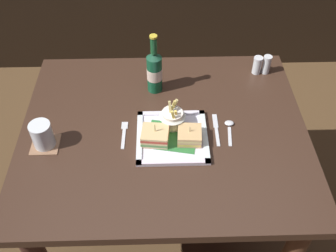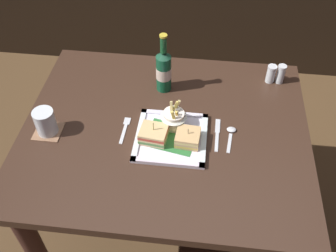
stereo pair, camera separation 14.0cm
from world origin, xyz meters
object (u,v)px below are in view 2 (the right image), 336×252
(dining_table, at_px, (165,151))
(square_plate, at_px, (171,138))
(fork, at_px, (125,128))
(knife, at_px, (217,133))
(fries_cup, at_px, (174,117))
(salt_shaker, at_px, (271,75))
(water_glass, at_px, (46,123))
(sandwich_half_right, at_px, (188,138))
(beer_bottle, at_px, (164,70))
(spoon, at_px, (231,133))
(pepper_shaker, at_px, (281,75))
(sandwich_half_left, at_px, (154,134))

(dining_table, distance_m, square_plate, 0.15)
(fork, xyz_separation_m, knife, (0.35, 0.02, 0.00))
(square_plate, bearing_deg, fries_cup, 87.23)
(fries_cup, height_order, salt_shaker, fries_cup)
(fries_cup, relative_size, water_glass, 1.16)
(dining_table, bearing_deg, water_glass, -171.04)
(sandwich_half_right, bearing_deg, beer_bottle, 112.71)
(spoon, bearing_deg, water_glass, -174.26)
(beer_bottle, distance_m, spoon, 0.37)
(water_glass, distance_m, spoon, 0.68)
(square_plate, relative_size, pepper_shaker, 3.06)
(water_glass, relative_size, spoon, 0.78)
(sandwich_half_left, xyz_separation_m, sandwich_half_right, (0.12, 0.00, -0.00))
(square_plate, bearing_deg, spoon, 12.90)
(square_plate, height_order, fries_cup, fries_cup)
(sandwich_half_left, height_order, spoon, sandwich_half_left)
(dining_table, relative_size, fries_cup, 9.40)
(square_plate, height_order, salt_shaker, salt_shaker)
(fork, bearing_deg, sandwich_half_right, -10.82)
(sandwich_half_right, xyz_separation_m, beer_bottle, (-0.12, 0.29, 0.06))
(sandwich_half_left, distance_m, knife, 0.24)
(fries_cup, relative_size, beer_bottle, 0.44)
(knife, bearing_deg, spoon, 5.24)
(spoon, distance_m, pepper_shaker, 0.38)
(beer_bottle, xyz_separation_m, salt_shaker, (0.44, 0.10, -0.06))
(spoon, bearing_deg, pepper_shaker, 58.31)
(dining_table, bearing_deg, knife, -1.31)
(square_plate, distance_m, water_glass, 0.46)
(fries_cup, xyz_separation_m, knife, (0.16, -0.01, -0.06))
(dining_table, xyz_separation_m, sandwich_half_right, (0.09, -0.07, 0.16))
(water_glass, bearing_deg, salt_shaker, 25.17)
(knife, height_order, salt_shaker, salt_shaker)
(knife, height_order, pepper_shaker, pepper_shaker)
(fries_cup, bearing_deg, spoon, -2.35)
(fork, relative_size, knife, 0.82)
(fork, distance_m, knife, 0.35)
(dining_table, distance_m, water_glass, 0.47)
(knife, bearing_deg, sandwich_half_left, -165.02)
(square_plate, distance_m, knife, 0.17)
(beer_bottle, xyz_separation_m, fork, (-0.12, -0.25, -0.10))
(fries_cup, relative_size, salt_shaker, 1.45)
(sandwich_half_left, bearing_deg, knife, 14.98)
(dining_table, height_order, beer_bottle, beer_bottle)
(fries_cup, distance_m, knife, 0.17)
(beer_bottle, bearing_deg, dining_table, -81.87)
(pepper_shaker, bearing_deg, knife, -127.25)
(spoon, relative_size, salt_shaker, 1.59)
(water_glass, height_order, spoon, water_glass)
(water_glass, height_order, knife, water_glass)
(salt_shaker, xyz_separation_m, pepper_shaker, (0.04, 0.00, 0.00))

